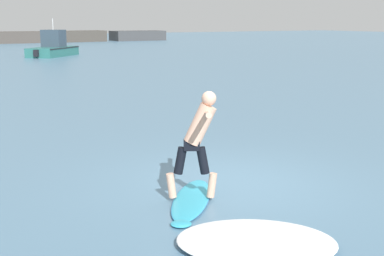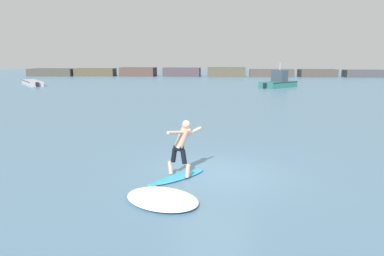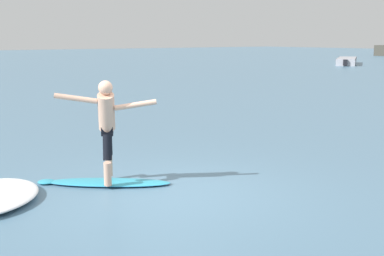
# 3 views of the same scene
# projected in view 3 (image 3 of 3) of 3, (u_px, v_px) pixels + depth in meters

# --- Properties ---
(ground_plane) EXTENTS (200.00, 200.00, 0.00)m
(ground_plane) POSITION_uv_depth(u_px,v_px,m) (168.00, 194.00, 8.80)
(ground_plane) COLOR slate
(surfboard) EXTENTS (1.82, 2.11, 0.20)m
(surfboard) POSITION_uv_depth(u_px,v_px,m) (106.00, 182.00, 9.36)
(surfboard) COLOR #2FA2BF
(surfboard) RESTS_ON ground
(surfer) EXTENTS (1.08, 1.51, 1.78)m
(surfer) POSITION_uv_depth(u_px,v_px,m) (107.00, 122.00, 9.06)
(surfer) COLOR #D7A388
(surfer) RESTS_ON surfboard
(fishing_boat_near_jetty) EXTENTS (6.01, 7.75, 0.61)m
(fishing_boat_near_jetty) POSITION_uv_depth(u_px,v_px,m) (347.00, 61.00, 50.91)
(fishing_boat_near_jetty) COLOR #A8A8B1
(fishing_boat_near_jetty) RESTS_ON ground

